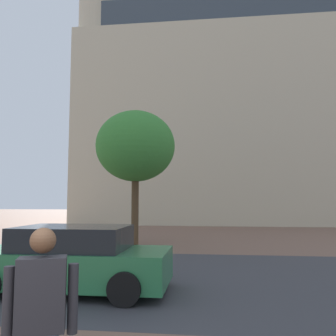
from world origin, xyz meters
TOP-DOWN VIEW (x-y plane):
  - ground_plane at (0.00, 10.00)m, footprint 120.00×120.00m
  - street_asphalt_strip at (0.00, 7.43)m, footprint 120.00×7.70m
  - landmark_building at (3.51, 30.06)m, footprint 27.37×10.38m
  - person_skater at (0.04, 1.19)m, footprint 0.58×0.38m
  - car_green at (-1.50, 5.73)m, footprint 4.18×2.08m
  - tree_curb_far at (-1.81, 13.53)m, footprint 3.54×3.54m

SIDE VIEW (x-z plane):
  - ground_plane at x=0.00m, z-range 0.00..0.00m
  - street_asphalt_strip at x=0.00m, z-range 0.00..0.00m
  - car_green at x=-1.50m, z-range -0.02..1.37m
  - person_skater at x=0.04m, z-range 0.10..1.83m
  - tree_curb_far at x=-1.81m, z-range 1.37..7.35m
  - landmark_building at x=3.51m, z-range -5.72..26.03m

